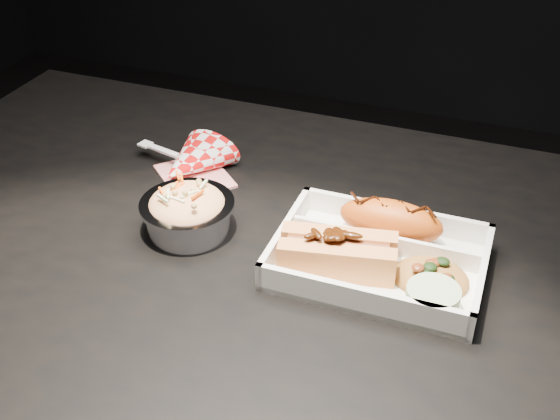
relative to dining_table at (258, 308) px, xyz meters
The scene contains 8 objects.
dining_table is the anchor object (origin of this frame).
food_tray 0.18m from the dining_table, 10.28° to the left, with size 0.25×0.18×0.04m.
fried_pastry 0.21m from the dining_table, 28.88° to the left, with size 0.13×0.05×0.05m, color #C25113.
hotdog 0.16m from the dining_table, ahead, with size 0.15×0.08×0.06m.
fried_rice_mound 0.24m from the dining_table, ahead, with size 0.09×0.07×0.03m, color #AB7031.
cupcake_liner 0.25m from the dining_table, ahead, with size 0.06×0.06×0.03m, color #A9C091.
foil_coleslaw_cup 0.16m from the dining_table, behind, with size 0.12×0.12×0.07m.
napkin_fork 0.25m from the dining_table, 138.04° to the left, with size 0.18×0.15×0.10m.
Camera 1 is at (0.27, -0.64, 1.29)m, focal length 45.00 mm.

